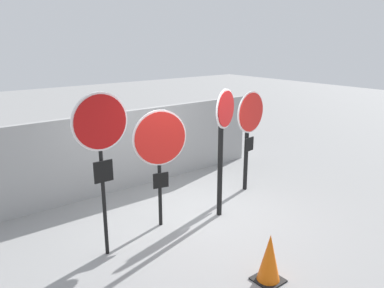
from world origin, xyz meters
TOP-DOWN VIEW (x-y plane):
  - ground_plane at (0.00, 0.00)m, footprint 40.00×40.00m
  - fence_back at (0.00, 1.90)m, footprint 6.28×0.12m
  - stop_sign_0 at (-1.72, -0.23)m, footprint 0.80×0.11m
  - stop_sign_1 at (-0.62, 0.02)m, footprint 0.89×0.23m
  - stop_sign_2 at (0.45, -0.30)m, footprint 0.62×0.28m
  - stop_sign_3 at (1.67, 0.24)m, footprint 0.83×0.19m
  - traffic_cone_0 at (-0.35, -2.08)m, footprint 0.36×0.36m

SIDE VIEW (x-z plane):
  - ground_plane at x=0.00m, z-range 0.00..0.00m
  - traffic_cone_0 at x=-0.35m, z-range 0.00..0.66m
  - fence_back at x=0.00m, z-range 0.00..1.65m
  - stop_sign_3 at x=1.67m, z-range 0.39..2.46m
  - stop_sign_1 at x=-0.62m, z-range 0.43..2.42m
  - stop_sign_2 at x=0.45m, z-range 0.39..2.66m
  - stop_sign_0 at x=-1.72m, z-range 0.61..3.00m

